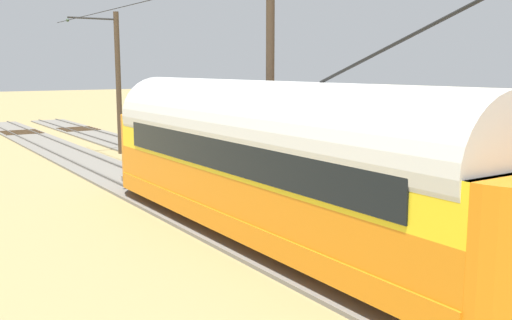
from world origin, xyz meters
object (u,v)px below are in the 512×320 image
object	(u,v)px
catenary_pole_foreground	(117,81)
track_end_bumper	(208,161)
switch_stand	(249,154)
vintage_streetcar	(267,160)
catenary_pole_mid_near	(268,89)

from	to	relation	value
catenary_pole_foreground	track_end_bumper	bearing A→B (deg)	102.36
catenary_pole_foreground	switch_stand	bearing A→B (deg)	112.17
vintage_streetcar	catenary_pole_mid_near	distance (m)	4.62
vintage_streetcar	track_end_bumper	size ratio (longest dim) A/B	9.30
vintage_streetcar	catenary_pole_foreground	world-z (taller)	catenary_pole_foreground
vintage_streetcar	switch_stand	bearing A→B (deg)	-120.12
vintage_streetcar	switch_stand	size ratio (longest dim) A/B	13.55
catenary_pole_foreground	track_end_bumper	size ratio (longest dim) A/B	4.19
vintage_streetcar	catenary_pole_foreground	distance (m)	18.14
catenary_pole_foreground	switch_stand	size ratio (longest dim) A/B	6.11
vintage_streetcar	track_end_bumper	bearing A→B (deg)	-110.56
catenary_pole_mid_near	track_end_bumper	xyz separation A→B (m)	(-1.57, -7.19, -3.53)
catenary_pole_foreground	track_end_bumper	distance (m)	8.13
catenary_pole_mid_near	switch_stand	world-z (taller)	catenary_pole_mid_near
catenary_pole_mid_near	track_end_bumper	size ratio (longest dim) A/B	4.19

